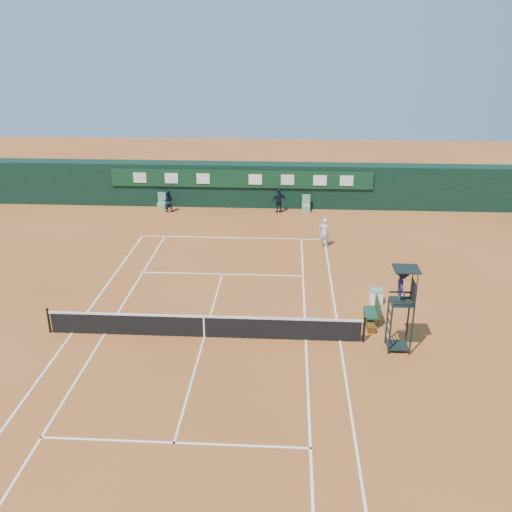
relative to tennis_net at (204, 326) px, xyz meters
The scene contains 14 objects.
ground 0.51m from the tennis_net, ahead, with size 90.00×90.00×0.00m, color #AB5A28.
court_lines 0.50m from the tennis_net, ahead, with size 11.05×23.85×0.01m.
tennis_net is the anchor object (origin of this frame).
back_wall 18.77m from the tennis_net, 90.00° to the left, with size 40.00×1.65×3.00m.
linesman_chair_left 18.33m from the tennis_net, 107.46° to the left, with size 0.55×0.50×1.15m.
linesman_chair_right 18.05m from the tennis_net, 75.57° to the left, with size 0.55×0.50×1.15m.
umpire_chair 7.91m from the tennis_net, ahead, with size 0.96×0.95×3.42m.
player_bench 7.22m from the tennis_net, 13.44° to the left, with size 0.56×1.20×1.10m.
tennis_bag 6.91m from the tennis_net, ahead, with size 0.32×0.74×0.28m, color black.
cooler 8.21m from the tennis_net, 25.93° to the left, with size 0.57×0.57×0.65m.
tennis_ball 9.08m from the tennis_net, 95.22° to the left, with size 0.06×0.06×0.06m, color #BFCF30.
player 12.05m from the tennis_net, 63.46° to the left, with size 0.62×0.41×1.70m, color silver.
ball_kid_left 17.55m from the tennis_net, 106.23° to the left, with size 0.72×0.56×1.48m, color black.
ball_kid_right 17.33m from the tennis_net, 81.19° to the left, with size 0.97×0.41×1.66m, color black.
Camera 1 is at (3.30, -20.14, 11.63)m, focal length 40.00 mm.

